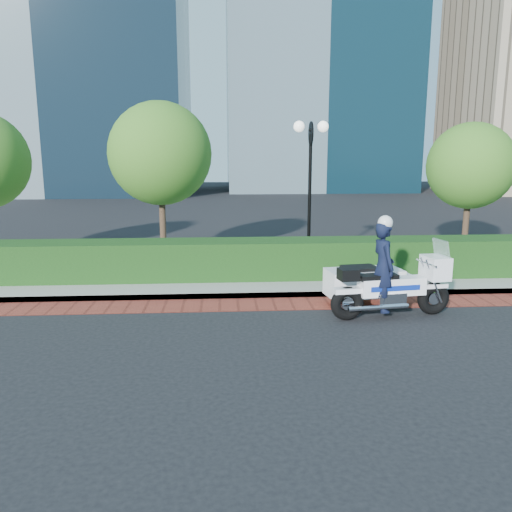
{
  "coord_description": "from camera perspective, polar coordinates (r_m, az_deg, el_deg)",
  "views": [
    {
      "loc": [
        -1.55,
        -9.5,
        3.32
      ],
      "look_at": [
        -0.79,
        2.21,
        1.0
      ],
      "focal_mm": 35.0,
      "sensor_mm": 36.0,
      "label": 1
    }
  ],
  "objects": [
    {
      "name": "tree_c",
      "position": [
        17.92,
        23.31,
        9.42
      ],
      "size": [
        2.8,
        2.8,
        4.3
      ],
      "color": "#332319",
      "rests_on": "sidewalk"
    },
    {
      "name": "lamppost",
      "position": [
        14.93,
        6.21,
        9.74
      ],
      "size": [
        1.02,
        0.7,
        4.21
      ],
      "color": "black",
      "rests_on": "sidewalk"
    },
    {
      "name": "ground",
      "position": [
        10.19,
        5.29,
        -7.89
      ],
      "size": [
        120.0,
        120.0,
        0.0
      ],
      "primitive_type": "plane",
      "color": "black",
      "rests_on": "ground"
    },
    {
      "name": "brick_strip",
      "position": [
        11.6,
        4.14,
        -5.45
      ],
      "size": [
        60.0,
        1.0,
        0.01
      ],
      "primitive_type": "cube",
      "color": "maroon",
      "rests_on": "ground"
    },
    {
      "name": "tree_b",
      "position": [
        16.12,
        -10.89,
        11.4
      ],
      "size": [
        3.2,
        3.2,
        4.89
      ],
      "color": "#332319",
      "rests_on": "sidewalk"
    },
    {
      "name": "police_motorcycle",
      "position": [
        11.1,
        13.88,
        -2.58
      ],
      "size": [
        2.68,
        1.91,
        2.17
      ],
      "rotation": [
        0.0,
        0.0,
        0.14
      ],
      "color": "black",
      "rests_on": "ground"
    },
    {
      "name": "sidewalk",
      "position": [
        15.91,
        1.94,
        -0.58
      ],
      "size": [
        60.0,
        8.0,
        0.15
      ],
      "primitive_type": "cube",
      "color": "gray",
      "rests_on": "ground"
    },
    {
      "name": "hedge_main",
      "position": [
        13.46,
        2.97,
        -0.27
      ],
      "size": [
        18.0,
        1.2,
        1.0
      ],
      "primitive_type": "cube",
      "color": "black",
      "rests_on": "sidewalk"
    }
  ]
}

